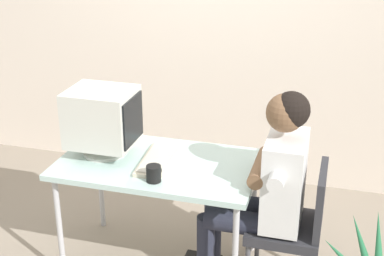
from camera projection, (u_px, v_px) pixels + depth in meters
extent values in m
cube|color=beige|center=(253.00, 0.00, 4.27)|extent=(8.00, 0.10, 3.00)
cylinder|color=#B7B7BC|center=(60.00, 228.00, 3.42)|extent=(0.04, 0.04, 0.70)
cylinder|color=#B7B7BC|center=(101.00, 183.00, 3.95)|extent=(0.04, 0.04, 0.70)
cylinder|color=#B7B7BC|center=(254.00, 205.00, 3.67)|extent=(0.04, 0.04, 0.70)
cube|color=silver|center=(159.00, 164.00, 3.40)|extent=(1.22, 0.72, 0.04)
cylinder|color=silver|center=(104.00, 152.00, 3.50)|extent=(0.26, 0.26, 0.02)
cylinder|color=silver|center=(104.00, 147.00, 3.48)|extent=(0.06, 0.06, 0.06)
cube|color=silver|center=(102.00, 117.00, 3.41)|extent=(0.40, 0.34, 0.35)
cube|color=black|center=(133.00, 120.00, 3.35)|extent=(0.01, 0.29, 0.29)
cube|color=beige|center=(157.00, 160.00, 3.39)|extent=(0.20, 0.47, 0.02)
cube|color=beige|center=(157.00, 158.00, 3.39)|extent=(0.17, 0.42, 0.01)
cylinder|color=#4C4C51|center=(258.00, 239.00, 3.58)|extent=(0.03, 0.03, 0.40)
cylinder|color=#4C4C51|center=(314.00, 248.00, 3.49)|extent=(0.03, 0.03, 0.40)
cube|color=#2D2D33|center=(284.00, 228.00, 3.28)|extent=(0.42, 0.42, 0.06)
cube|color=#2D2D33|center=(321.00, 200.00, 3.15)|extent=(0.04, 0.38, 0.38)
cube|color=silver|center=(284.00, 180.00, 3.17)|extent=(0.22, 0.40, 0.53)
sphere|color=brown|center=(286.00, 113.00, 3.01)|extent=(0.22, 0.22, 0.22)
sphere|color=black|center=(291.00, 110.00, 3.00)|extent=(0.21, 0.21, 0.21)
cylinder|color=#262838|center=(242.00, 222.00, 3.24)|extent=(0.44, 0.14, 0.14)
cylinder|color=#262838|center=(248.00, 207.00, 3.40)|extent=(0.44, 0.14, 0.14)
cylinder|color=#262838|center=(206.00, 250.00, 3.39)|extent=(0.11, 0.11, 0.48)
cylinder|color=#262838|center=(213.00, 234.00, 3.55)|extent=(0.11, 0.11, 0.48)
cylinder|color=silver|center=(277.00, 180.00, 2.92)|extent=(0.09, 0.14, 0.09)
cylinder|color=silver|center=(287.00, 146.00, 3.33)|extent=(0.09, 0.14, 0.09)
cylinder|color=brown|center=(261.00, 167.00, 3.18)|extent=(0.09, 0.40, 0.09)
cylinder|color=black|center=(154.00, 174.00, 3.15)|extent=(0.09, 0.09, 0.10)
torus|color=black|center=(156.00, 170.00, 3.19)|extent=(0.07, 0.01, 0.07)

